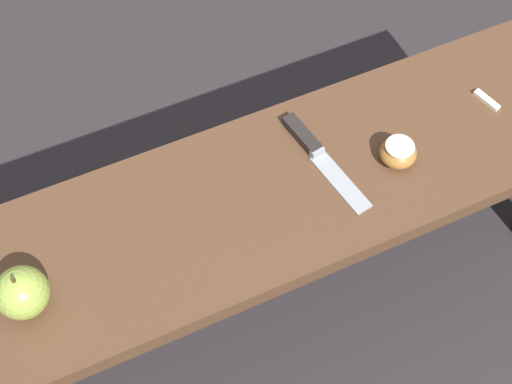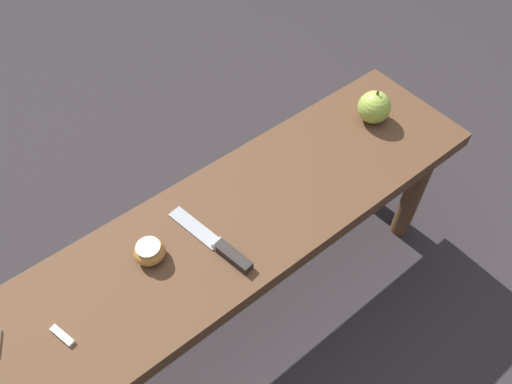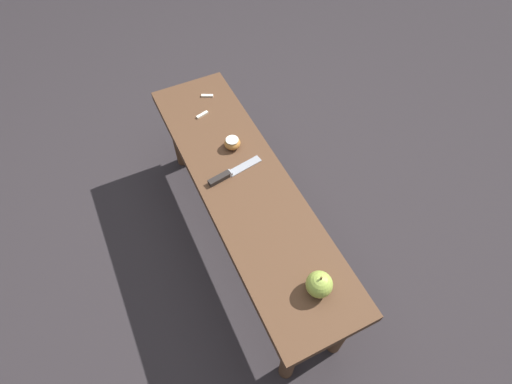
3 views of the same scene
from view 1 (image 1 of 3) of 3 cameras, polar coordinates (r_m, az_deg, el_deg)
The scene contains 6 objects.
ground_plane at distance 1.63m, azimuth 2.34°, elevation -7.55°, with size 8.00×8.00×0.00m, color #2D282B.
wooden_bench at distance 1.29m, azimuth 2.93°, elevation -0.82°, with size 1.27×0.33×0.44m.
knife at distance 1.26m, azimuth 4.60°, elevation 3.49°, with size 0.07×0.23×0.02m.
apple_whole at distance 1.15m, azimuth -18.21°, elevation -7.65°, with size 0.08×0.08×0.09m.
apple_cut at distance 1.26m, azimuth 11.31°, elevation 3.12°, with size 0.06×0.06×0.04m.
apple_slice_center at distance 1.40m, azimuth 17.98°, elevation 7.01°, with size 0.03×0.06×0.01m.
Camera 1 is at (-0.33, -0.57, 1.49)m, focal length 50.00 mm.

